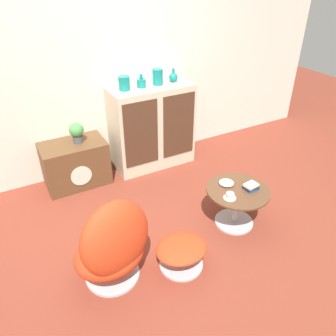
{
  "coord_description": "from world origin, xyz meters",
  "views": [
    {
      "loc": [
        -1.18,
        -1.99,
        2.27
      ],
      "look_at": [
        0.14,
        0.43,
        0.55
      ],
      "focal_mm": 35.0,
      "sensor_mm": 36.0,
      "label": 1
    }
  ],
  "objects_px": {
    "ottoman": "(181,251)",
    "book_stack": "(251,187)",
    "coffee_table": "(237,201)",
    "vase_inner_right": "(158,77)",
    "sideboard": "(152,126)",
    "vase_inner_left": "(141,83)",
    "potted_plant": "(77,132)",
    "tv_console": "(75,164)",
    "bowl": "(226,183)",
    "vase_leftmost": "(124,83)",
    "teacup": "(230,196)",
    "egg_chair": "(113,246)",
    "vase_rightmost": "(173,77)"
  },
  "relations": [
    {
      "from": "tv_console",
      "to": "book_stack",
      "type": "relative_size",
      "value": 5.09
    },
    {
      "from": "potted_plant",
      "to": "book_stack",
      "type": "xyz_separation_m",
      "value": [
        1.24,
        -1.55,
        -0.22
      ]
    },
    {
      "from": "ottoman",
      "to": "bowl",
      "type": "relative_size",
      "value": 3.09
    },
    {
      "from": "vase_inner_left",
      "to": "potted_plant",
      "type": "xyz_separation_m",
      "value": [
        -0.82,
        0.01,
        -0.44
      ]
    },
    {
      "from": "coffee_table",
      "to": "vase_inner_right",
      "type": "distance_m",
      "value": 1.73
    },
    {
      "from": "ottoman",
      "to": "book_stack",
      "type": "height_order",
      "value": "book_stack"
    },
    {
      "from": "vase_inner_right",
      "to": "bowl",
      "type": "relative_size",
      "value": 1.23
    },
    {
      "from": "coffee_table",
      "to": "potted_plant",
      "type": "relative_size",
      "value": 2.61
    },
    {
      "from": "vase_leftmost",
      "to": "bowl",
      "type": "distance_m",
      "value": 1.6
    },
    {
      "from": "sideboard",
      "to": "egg_chair",
      "type": "height_order",
      "value": "sideboard"
    },
    {
      "from": "sideboard",
      "to": "egg_chair",
      "type": "xyz_separation_m",
      "value": [
        -1.13,
        -1.58,
        -0.15
      ]
    },
    {
      "from": "vase_leftmost",
      "to": "vase_rightmost",
      "type": "relative_size",
      "value": 0.97
    },
    {
      "from": "egg_chair",
      "to": "teacup",
      "type": "height_order",
      "value": "egg_chair"
    },
    {
      "from": "book_stack",
      "to": "sideboard",
      "type": "bearing_deg",
      "value": 101.03
    },
    {
      "from": "ottoman",
      "to": "coffee_table",
      "type": "relative_size",
      "value": 0.75
    },
    {
      "from": "potted_plant",
      "to": "vase_leftmost",
      "type": "bearing_deg",
      "value": -0.78
    },
    {
      "from": "vase_inner_left",
      "to": "vase_leftmost",
      "type": "bearing_deg",
      "value": -180.0
    },
    {
      "from": "egg_chair",
      "to": "vase_inner_left",
      "type": "relative_size",
      "value": 5.43
    },
    {
      "from": "vase_inner_left",
      "to": "teacup",
      "type": "xyz_separation_m",
      "value": [
        0.15,
        -1.56,
        -0.67
      ]
    },
    {
      "from": "potted_plant",
      "to": "book_stack",
      "type": "distance_m",
      "value": 2.0
    },
    {
      "from": "sideboard",
      "to": "bowl",
      "type": "height_order",
      "value": "sideboard"
    },
    {
      "from": "coffee_table",
      "to": "potted_plant",
      "type": "xyz_separation_m",
      "value": [
        -1.13,
        1.5,
        0.39
      ]
    },
    {
      "from": "ottoman",
      "to": "coffee_table",
      "type": "bearing_deg",
      "value": 16.13
    },
    {
      "from": "sideboard",
      "to": "vase_leftmost",
      "type": "relative_size",
      "value": 6.66
    },
    {
      "from": "book_stack",
      "to": "ottoman",
      "type": "bearing_deg",
      "value": -169.08
    },
    {
      "from": "vase_inner_right",
      "to": "teacup",
      "type": "bearing_deg",
      "value": -92.2
    },
    {
      "from": "bowl",
      "to": "book_stack",
      "type": "bearing_deg",
      "value": -50.34
    },
    {
      "from": "vase_leftmost",
      "to": "vase_inner_left",
      "type": "relative_size",
      "value": 1.03
    },
    {
      "from": "book_stack",
      "to": "bowl",
      "type": "xyz_separation_m",
      "value": [
        -0.15,
        0.18,
        -0.01
      ]
    },
    {
      "from": "coffee_table",
      "to": "vase_leftmost",
      "type": "relative_size",
      "value": 3.9
    },
    {
      "from": "egg_chair",
      "to": "potted_plant",
      "type": "bearing_deg",
      "value": 83.08
    },
    {
      "from": "coffee_table",
      "to": "vase_inner_left",
      "type": "height_order",
      "value": "vase_inner_left"
    },
    {
      "from": "sideboard",
      "to": "bowl",
      "type": "xyz_separation_m",
      "value": [
        0.15,
        -1.36,
        -0.09
      ]
    },
    {
      "from": "tv_console",
      "to": "vase_inner_left",
      "type": "distance_m",
      "value": 1.23
    },
    {
      "from": "vase_inner_right",
      "to": "sideboard",
      "type": "bearing_deg",
      "value": -177.68
    },
    {
      "from": "sideboard",
      "to": "vase_inner_right",
      "type": "relative_size",
      "value": 5.74
    },
    {
      "from": "egg_chair",
      "to": "book_stack",
      "type": "relative_size",
      "value": 5.75
    },
    {
      "from": "vase_inner_right",
      "to": "egg_chair",
      "type": "bearing_deg",
      "value": -127.79
    },
    {
      "from": "sideboard",
      "to": "ottoman",
      "type": "bearing_deg",
      "value": -108.57
    },
    {
      "from": "sideboard",
      "to": "vase_inner_left",
      "type": "relative_size",
      "value": 6.89
    },
    {
      "from": "egg_chair",
      "to": "tv_console",
      "type": "bearing_deg",
      "value": 85.73
    },
    {
      "from": "tv_console",
      "to": "teacup",
      "type": "bearing_deg",
      "value": -56.24
    },
    {
      "from": "ottoman",
      "to": "vase_leftmost",
      "type": "height_order",
      "value": "vase_leftmost"
    },
    {
      "from": "vase_inner_right",
      "to": "bowl",
      "type": "bearing_deg",
      "value": -87.79
    },
    {
      "from": "ottoman",
      "to": "teacup",
      "type": "distance_m",
      "value": 0.68
    },
    {
      "from": "coffee_table",
      "to": "teacup",
      "type": "xyz_separation_m",
      "value": [
        -0.16,
        -0.07,
        0.16
      ]
    },
    {
      "from": "coffee_table",
      "to": "vase_rightmost",
      "type": "xyz_separation_m",
      "value": [
        0.12,
        1.49,
        0.83
      ]
    },
    {
      "from": "vase_inner_left",
      "to": "vase_inner_right",
      "type": "bearing_deg",
      "value": -0.0
    },
    {
      "from": "vase_inner_left",
      "to": "book_stack",
      "type": "bearing_deg",
      "value": -74.85
    },
    {
      "from": "coffee_table",
      "to": "tv_console",
      "type": "bearing_deg",
      "value": 128.72
    }
  ]
}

